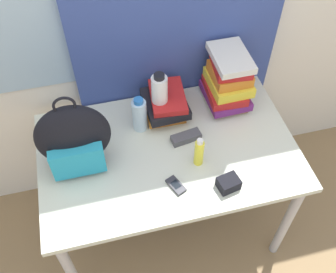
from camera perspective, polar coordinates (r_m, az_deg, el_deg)
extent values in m
cube|color=silver|center=(1.95, -3.64, 18.16)|extent=(6.00, 0.05, 2.50)
cube|color=#9EBCD1|center=(1.89, -19.32, 16.02)|extent=(1.10, 0.01, 0.80)
cube|color=#384C93|center=(1.94, 1.52, 17.96)|extent=(1.08, 0.04, 2.50)
cube|color=beige|center=(1.95, 0.00, -2.14)|extent=(1.27, 0.79, 0.03)
cylinder|color=#B2B2B7|center=(2.11, -13.78, -18.72)|extent=(0.05, 0.05, 0.73)
cylinder|color=#B2B2B7|center=(2.26, 16.87, -11.68)|extent=(0.05, 0.05, 0.73)
cylinder|color=#B2B2B7|center=(2.45, -15.25, -3.91)|extent=(0.05, 0.05, 0.73)
cylinder|color=#B2B2B7|center=(2.58, 10.62, 1.16)|extent=(0.05, 0.05, 0.73)
ellipsoid|color=black|center=(1.81, -13.60, 0.07)|extent=(0.34, 0.15, 0.36)
cube|color=teal|center=(1.80, -12.91, -3.56)|extent=(0.24, 0.05, 0.16)
torus|color=black|center=(1.66, -14.84, 4.37)|extent=(0.10, 0.01, 0.10)
cube|color=orange|center=(2.08, -0.58, 4.05)|extent=(0.20, 0.21, 0.05)
cube|color=black|center=(2.04, -0.41, 4.80)|extent=(0.22, 0.26, 0.05)
cube|color=red|center=(2.02, -0.06, 5.84)|extent=(0.20, 0.27, 0.03)
cube|color=olive|center=(2.16, 8.35, 5.22)|extent=(0.19, 0.21, 0.03)
cube|color=#6B2370|center=(2.14, 8.30, 6.00)|extent=(0.22, 0.27, 0.04)
cube|color=red|center=(2.11, 8.21, 6.71)|extent=(0.20, 0.26, 0.04)
cube|color=yellow|center=(2.08, 8.79, 7.84)|extent=(0.20, 0.24, 0.06)
cube|color=orange|center=(2.04, 8.96, 9.05)|extent=(0.19, 0.20, 0.06)
cube|color=red|center=(2.01, 9.13, 10.33)|extent=(0.19, 0.23, 0.05)
cube|color=silver|center=(1.99, 9.11, 11.25)|extent=(0.18, 0.26, 0.04)
cylinder|color=silver|center=(1.96, -4.14, 3.08)|extent=(0.07, 0.07, 0.18)
cylinder|color=#286BB7|center=(1.89, -4.32, 5.16)|extent=(0.05, 0.05, 0.02)
cylinder|color=white|center=(1.97, -1.21, 5.47)|extent=(0.08, 0.08, 0.28)
cylinder|color=black|center=(1.87, -1.29, 8.72)|extent=(0.05, 0.05, 0.02)
cylinder|color=yellow|center=(1.84, 4.51, -2.40)|extent=(0.04, 0.04, 0.15)
cylinder|color=white|center=(1.77, 4.68, -0.75)|extent=(0.03, 0.03, 0.02)
cube|color=#2D2D33|center=(1.81, 1.14, -7.12)|extent=(0.08, 0.11, 0.02)
cube|color=black|center=(1.80, 1.15, -6.97)|extent=(0.05, 0.05, 0.00)
cube|color=#47474C|center=(1.96, 2.62, -0.12)|extent=(0.16, 0.08, 0.04)
cube|color=black|center=(1.81, 8.76, -6.74)|extent=(0.11, 0.09, 0.06)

